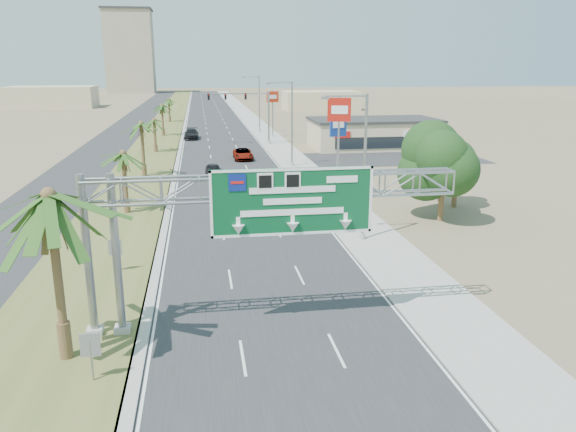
{
  "coord_description": "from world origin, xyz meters",
  "views": [
    {
      "loc": [
        -3.42,
        -14.04,
        11.76
      ],
      "look_at": [
        0.98,
        13.78,
        4.2
      ],
      "focal_mm": 35.0,
      "sensor_mm": 36.0,
      "label": 1
    }
  ],
  "objects_px": {
    "car_right_lane": "(243,154)",
    "pole_sign_blue": "(338,125)",
    "car_far": "(191,134)",
    "palm_near": "(49,197)",
    "store_building": "(373,134)",
    "pole_sign_red_near": "(339,115)",
    "pole_sign_red_far": "(273,100)",
    "sign_gantry": "(256,200)",
    "signal_mast": "(255,113)",
    "car_mid_lane": "(251,180)",
    "car_left_lane": "(214,171)"
  },
  "relations": [
    {
      "from": "pole_sign_blue",
      "to": "sign_gantry",
      "type": "bearing_deg",
      "value": -109.16
    },
    {
      "from": "car_left_lane",
      "to": "pole_sign_red_far",
      "type": "distance_m",
      "value": 36.51
    },
    {
      "from": "store_building",
      "to": "pole_sign_blue",
      "type": "distance_m",
      "value": 21.21
    },
    {
      "from": "store_building",
      "to": "car_mid_lane",
      "type": "xyz_separation_m",
      "value": [
        -20.5,
        -25.4,
        -1.26
      ]
    },
    {
      "from": "palm_near",
      "to": "car_far",
      "type": "bearing_deg",
      "value": 86.44
    },
    {
      "from": "sign_gantry",
      "to": "car_mid_lane",
      "type": "relative_size",
      "value": 3.73
    },
    {
      "from": "pole_sign_blue",
      "to": "car_left_lane",
      "type": "bearing_deg",
      "value": -176.38
    },
    {
      "from": "car_mid_lane",
      "to": "pole_sign_blue",
      "type": "distance_m",
      "value": 13.43
    },
    {
      "from": "car_left_lane",
      "to": "car_far",
      "type": "relative_size",
      "value": 0.74
    },
    {
      "from": "car_left_lane",
      "to": "pole_sign_red_near",
      "type": "height_order",
      "value": "pole_sign_red_near"
    },
    {
      "from": "signal_mast",
      "to": "palm_near",
      "type": "bearing_deg",
      "value": -102.66
    },
    {
      "from": "car_far",
      "to": "signal_mast",
      "type": "bearing_deg",
      "value": -39.29
    },
    {
      "from": "car_right_lane",
      "to": "pole_sign_blue",
      "type": "xyz_separation_m",
      "value": [
        9.96,
        -10.34,
        4.59
      ]
    },
    {
      "from": "palm_near",
      "to": "car_right_lane",
      "type": "xyz_separation_m",
      "value": [
        11.26,
        49.92,
        -6.22
      ]
    },
    {
      "from": "palm_near",
      "to": "signal_mast",
      "type": "xyz_separation_m",
      "value": [
        14.37,
        63.97,
        -2.08
      ]
    },
    {
      "from": "car_right_lane",
      "to": "pole_sign_red_far",
      "type": "relative_size",
      "value": 0.65
    },
    {
      "from": "signal_mast",
      "to": "car_right_lane",
      "type": "bearing_deg",
      "value": -102.47
    },
    {
      "from": "car_mid_lane",
      "to": "pole_sign_red_near",
      "type": "height_order",
      "value": "pole_sign_red_near"
    },
    {
      "from": "palm_near",
      "to": "pole_sign_red_far",
      "type": "relative_size",
      "value": 1.07
    },
    {
      "from": "palm_near",
      "to": "car_left_lane",
      "type": "xyz_separation_m",
      "value": [
        7.2,
        38.69,
        -6.22
      ]
    },
    {
      "from": "store_building",
      "to": "pole_sign_red_far",
      "type": "relative_size",
      "value": 2.31
    },
    {
      "from": "pole_sign_red_near",
      "to": "pole_sign_blue",
      "type": "xyz_separation_m",
      "value": [
        1.15,
        4.89,
        -1.6
      ]
    },
    {
      "from": "palm_near",
      "to": "pole_sign_blue",
      "type": "xyz_separation_m",
      "value": [
        21.22,
        39.58,
        -1.63
      ]
    },
    {
      "from": "car_left_lane",
      "to": "car_mid_lane",
      "type": "relative_size",
      "value": 0.93
    },
    {
      "from": "store_building",
      "to": "car_far",
      "type": "xyz_separation_m",
      "value": [
        -26.7,
        14.39,
        -1.18
      ]
    },
    {
      "from": "pole_sign_red_near",
      "to": "pole_sign_red_far",
      "type": "height_order",
      "value": "pole_sign_red_near"
    },
    {
      "from": "sign_gantry",
      "to": "car_mid_lane",
      "type": "bearing_deg",
      "value": 85.22
    },
    {
      "from": "store_building",
      "to": "pole_sign_blue",
      "type": "bearing_deg",
      "value": -118.44
    },
    {
      "from": "sign_gantry",
      "to": "car_right_lane",
      "type": "height_order",
      "value": "sign_gantry"
    },
    {
      "from": "signal_mast",
      "to": "pole_sign_red_near",
      "type": "bearing_deg",
      "value": -78.99
    },
    {
      "from": "pole_sign_red_near",
      "to": "store_building",
      "type": "bearing_deg",
      "value": 64.48
    },
    {
      "from": "pole_sign_red_near",
      "to": "car_far",
      "type": "bearing_deg",
      "value": 112.43
    },
    {
      "from": "car_far",
      "to": "palm_near",
      "type": "bearing_deg",
      "value": -92.37
    },
    {
      "from": "store_building",
      "to": "pole_sign_blue",
      "type": "xyz_separation_m",
      "value": [
        -9.98,
        -18.42,
        3.3
      ]
    },
    {
      "from": "car_far",
      "to": "pole_sign_red_near",
      "type": "xyz_separation_m",
      "value": [
        15.57,
        -37.71,
        6.08
      ]
    },
    {
      "from": "car_right_lane",
      "to": "car_left_lane",
      "type": "bearing_deg",
      "value": -109.72
    },
    {
      "from": "signal_mast",
      "to": "car_left_lane",
      "type": "height_order",
      "value": "signal_mast"
    },
    {
      "from": "car_left_lane",
      "to": "car_mid_lane",
      "type": "height_order",
      "value": "car_mid_lane"
    },
    {
      "from": "pole_sign_red_near",
      "to": "car_mid_lane",
      "type": "bearing_deg",
      "value": -167.41
    },
    {
      "from": "palm_near",
      "to": "car_right_lane",
      "type": "relative_size",
      "value": 1.64
    },
    {
      "from": "car_left_lane",
      "to": "car_right_lane",
      "type": "bearing_deg",
      "value": 66.16
    },
    {
      "from": "car_mid_lane",
      "to": "pole_sign_red_near",
      "type": "xyz_separation_m",
      "value": [
        9.37,
        2.09,
        6.16
      ]
    },
    {
      "from": "pole_sign_red_near",
      "to": "pole_sign_blue",
      "type": "height_order",
      "value": "pole_sign_red_near"
    },
    {
      "from": "signal_mast",
      "to": "car_mid_lane",
      "type": "height_order",
      "value": "signal_mast"
    },
    {
      "from": "store_building",
      "to": "car_left_lane",
      "type": "relative_size",
      "value": 4.3
    },
    {
      "from": "palm_near",
      "to": "pole_sign_red_near",
      "type": "bearing_deg",
      "value": 59.95
    },
    {
      "from": "signal_mast",
      "to": "pole_sign_red_far",
      "type": "bearing_deg",
      "value": 67.21
    },
    {
      "from": "palm_near",
      "to": "pole_sign_red_near",
      "type": "distance_m",
      "value": 40.07
    },
    {
      "from": "pole_sign_red_near",
      "to": "pole_sign_red_far",
      "type": "relative_size",
      "value": 1.13
    },
    {
      "from": "sign_gantry",
      "to": "pole_sign_blue",
      "type": "height_order",
      "value": "sign_gantry"
    }
  ]
}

